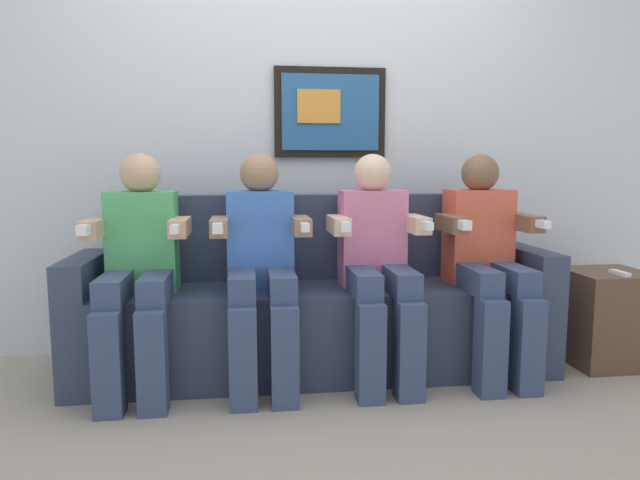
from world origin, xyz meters
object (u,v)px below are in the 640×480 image
object	(u,v)px
person_left_center	(261,260)
side_table_right	(605,317)
person_leftmost	(139,263)
person_right_center	(377,258)
spare_remote_on_table	(620,273)
person_rightmost	(487,256)
couch	(316,310)

from	to	relation	value
person_left_center	side_table_right	distance (m)	1.86
person_leftmost	person_right_center	world-z (taller)	same
side_table_right	spare_remote_on_table	xyz separation A→B (m)	(-0.01, -0.11, 0.26)
person_leftmost	spare_remote_on_table	xyz separation A→B (m)	(2.38, -0.04, -0.10)
person_rightmost	side_table_right	distance (m)	0.79
spare_remote_on_table	couch	bearing A→B (deg)	172.09
person_left_center	person_right_center	xyz separation A→B (m)	(0.56, 0.00, 0.00)
person_rightmost	couch	bearing A→B (deg)	168.66
person_leftmost	person_right_center	size ratio (longest dim) A/B	1.00
couch	spare_remote_on_table	size ratio (longest dim) A/B	18.39
side_table_right	spare_remote_on_table	world-z (taller)	spare_remote_on_table
person_left_center	person_rightmost	size ratio (longest dim) A/B	1.00
spare_remote_on_table	person_right_center	bearing A→B (deg)	177.97
couch	person_right_center	distance (m)	0.44
couch	person_leftmost	bearing A→B (deg)	-168.66
couch	side_table_right	distance (m)	1.55
person_leftmost	person_right_center	bearing A→B (deg)	0.00
couch	person_rightmost	xyz separation A→B (m)	(0.84, -0.17, 0.29)
person_leftmost	person_right_center	xyz separation A→B (m)	(1.12, 0.00, 0.00)
couch	person_rightmost	world-z (taller)	person_rightmost
person_leftmost	person_rightmost	bearing A→B (deg)	0.00
person_leftmost	person_rightmost	size ratio (longest dim) A/B	1.00
side_table_right	couch	bearing A→B (deg)	176.03
person_rightmost	side_table_right	xyz separation A→B (m)	(0.70, 0.06, -0.36)
person_left_center	person_rightmost	bearing A→B (deg)	0.00
couch	person_rightmost	distance (m)	0.91
couch	person_leftmost	distance (m)	0.91
spare_remote_on_table	side_table_right	bearing A→B (deg)	84.42
couch	person_right_center	size ratio (longest dim) A/B	2.15
person_left_center	side_table_right	bearing A→B (deg)	1.93
person_right_center	spare_remote_on_table	size ratio (longest dim) A/B	8.54
spare_remote_on_table	person_leftmost	bearing A→B (deg)	178.93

